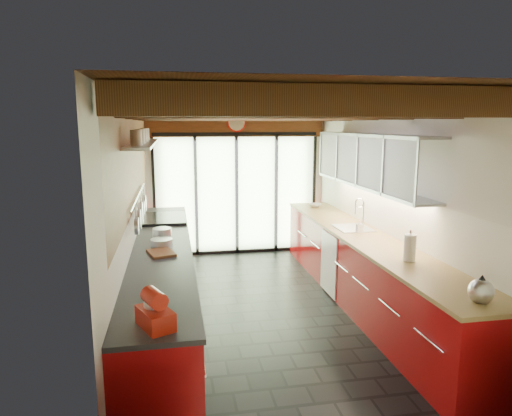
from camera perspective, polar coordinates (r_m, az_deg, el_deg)
name	(u,v)px	position (r m, az deg, el deg)	size (l,w,h in m)	color
ground	(267,311)	(5.91, 1.39, -12.69)	(5.50, 5.50, 0.00)	black
room_shell	(268,181)	(5.48, 1.47, 3.43)	(5.50, 5.50, 5.50)	silver
ceiling_beams	(262,113)	(5.81, 0.72, 11.83)	(3.14, 5.06, 4.90)	#593316
glass_door	(237,162)	(8.12, -2.45, 5.76)	(2.95, 0.10, 2.90)	#C6EAAD
left_counter	(163,282)	(5.64, -11.55, -9.05)	(0.68, 5.00, 0.92)	maroon
range_stove	(165,249)	(7.02, -11.35, -5.06)	(0.66, 0.90, 0.97)	silver
right_counter	(363,270)	(6.12, 13.27, -7.54)	(0.68, 5.00, 0.92)	maroon
sink_assembly	(354,226)	(6.35, 12.14, -2.17)	(0.45, 0.52, 0.43)	silver
upper_cabinets_right	(370,161)	(6.19, 14.03, 5.76)	(0.34, 3.00, 3.00)	silver
left_wall_fixtures	(142,165)	(5.53, -14.04, 5.19)	(0.28, 2.60, 0.96)	silver
stand_mixer	(155,312)	(3.34, -12.50, -12.53)	(0.30, 0.36, 0.29)	#B41C0E
pot_large	(162,234)	(5.72, -11.65, -3.20)	(0.23, 0.23, 0.15)	silver
pot_small	(162,243)	(5.39, -11.71, -4.31)	(0.25, 0.25, 0.10)	silver
cutting_board	(161,253)	(5.11, -11.76, -5.52)	(0.25, 0.35, 0.03)	brown
kettle	(481,290)	(4.10, 26.32, -9.14)	(0.26, 0.28, 0.24)	silver
paper_towel	(410,248)	(4.99, 18.67, -4.77)	(0.16, 0.16, 0.33)	white
soap_bottle	(359,226)	(6.13, 12.80, -2.25)	(0.07, 0.07, 0.16)	silver
bowl	(315,205)	(7.89, 7.39, 0.33)	(0.22, 0.22, 0.05)	silver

